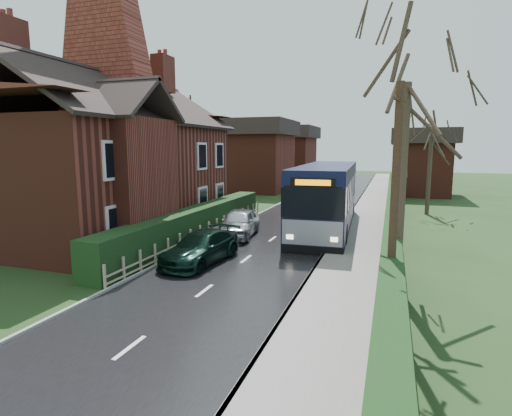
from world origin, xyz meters
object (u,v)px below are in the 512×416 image
(bus_stop_sign, at_px, (333,211))
(telegraph_pole, at_px, (394,204))
(brick_house, at_px, (113,154))
(car_green, at_px, (201,247))
(bus, at_px, (327,197))
(car_silver, at_px, (239,223))

(bus_stop_sign, distance_m, telegraph_pole, 7.98)
(brick_house, bearing_deg, car_green, -27.97)
(bus, bearing_deg, car_green, -116.65)
(car_silver, bearing_deg, bus_stop_sign, -20.19)
(car_green, bearing_deg, brick_house, 157.28)
(brick_house, distance_m, bus_stop_sign, 12.21)
(car_green, distance_m, telegraph_pole, 8.53)
(bus, height_order, car_green, bus)
(brick_house, height_order, bus, brick_house)
(car_silver, relative_size, bus_stop_sign, 1.58)
(car_silver, relative_size, telegraph_pole, 0.67)
(car_silver, bearing_deg, bus, 32.17)
(brick_house, relative_size, bus_stop_sign, 5.38)
(bus, xyz_separation_m, bus_stop_sign, (1.00, -4.58, -0.06))
(car_silver, height_order, car_green, car_silver)
(car_silver, height_order, telegraph_pole, telegraph_pole)
(car_silver, distance_m, bus_stop_sign, 5.34)
(car_silver, bearing_deg, telegraph_pole, -55.86)
(brick_house, relative_size, telegraph_pole, 2.29)
(telegraph_pole, bearing_deg, brick_house, 171.53)
(brick_house, bearing_deg, car_silver, 11.31)
(brick_house, xyz_separation_m, car_green, (7.13, -3.79, -3.74))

